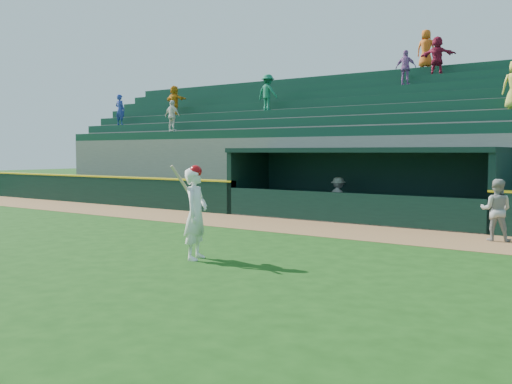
% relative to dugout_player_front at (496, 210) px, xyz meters
% --- Properties ---
extents(ground, '(120.00, 120.00, 0.00)m').
position_rel_dugout_player_front_xyz_m(ground, '(-4.96, -5.41, -0.81)').
color(ground, '#174110').
rests_on(ground, ground).
extents(warning_track, '(40.00, 3.00, 0.01)m').
position_rel_dugout_player_front_xyz_m(warning_track, '(-4.96, -0.51, -0.81)').
color(warning_track, olive).
rests_on(warning_track, ground).
extents(field_wall_left, '(15.50, 0.30, 1.20)m').
position_rel_dugout_player_front_xyz_m(field_wall_left, '(-17.21, 1.14, -0.21)').
color(field_wall_left, black).
rests_on(field_wall_left, ground).
extents(wall_stripe_left, '(15.50, 0.32, 0.06)m').
position_rel_dugout_player_front_xyz_m(wall_stripe_left, '(-17.21, 1.14, 0.42)').
color(wall_stripe_left, yellow).
rests_on(wall_stripe_left, field_wall_left).
extents(dugout_player_front, '(0.85, 0.70, 1.62)m').
position_rel_dugout_player_front_xyz_m(dugout_player_front, '(0.00, 0.00, 0.00)').
color(dugout_player_front, '#9C9C97').
rests_on(dugout_player_front, ground).
extents(dugout_player_inside, '(0.99, 0.65, 1.43)m').
position_rel_dugout_player_front_xyz_m(dugout_player_inside, '(-5.80, 2.45, -0.09)').
color(dugout_player_inside, '#ABABA6').
rests_on(dugout_player_inside, ground).
extents(dugout, '(9.40, 2.80, 2.46)m').
position_rel_dugout_player_front_xyz_m(dugout, '(-4.96, 2.59, 0.55)').
color(dugout, slate).
rests_on(dugout, ground).
extents(stands, '(34.50, 6.25, 7.61)m').
position_rel_dugout_player_front_xyz_m(stands, '(-4.97, 7.16, 1.59)').
color(stands, slate).
rests_on(stands, ground).
extents(batter_at_plate, '(0.68, 0.86, 2.05)m').
position_rel_dugout_player_front_xyz_m(batter_at_plate, '(-4.71, -6.41, 0.21)').
color(batter_at_plate, white).
rests_on(batter_at_plate, ground).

